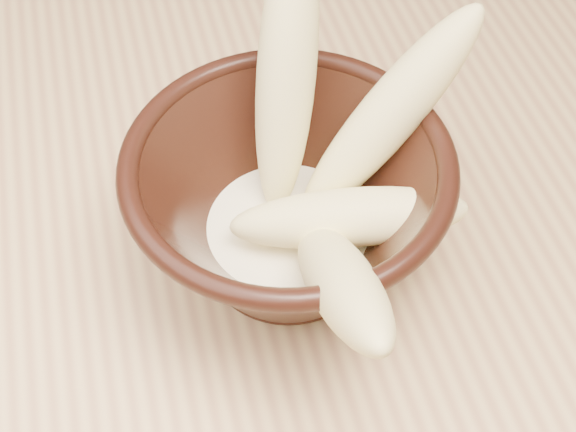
% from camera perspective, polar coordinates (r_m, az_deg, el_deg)
% --- Properties ---
extents(bowl, '(0.18, 0.18, 0.10)m').
position_cam_1_polar(bowl, '(0.45, -0.00, 0.67)').
color(bowl, black).
rests_on(bowl, table).
extents(milk_puddle, '(0.10, 0.10, 0.01)m').
position_cam_1_polar(milk_puddle, '(0.47, 0.00, -1.19)').
color(milk_puddle, '#FFF4CD').
rests_on(milk_puddle, bowl).
extents(banana_upright, '(0.07, 0.11, 0.16)m').
position_cam_1_polar(banana_upright, '(0.45, -0.11, 10.23)').
color(banana_upright, '#FAF094').
rests_on(banana_upright, bowl).
extents(banana_right, '(0.13, 0.07, 0.13)m').
position_cam_1_polar(banana_right, '(0.45, 7.14, 7.11)').
color(banana_right, '#FAF094').
rests_on(banana_right, bowl).
extents(banana_across, '(0.14, 0.06, 0.04)m').
position_cam_1_polar(banana_across, '(0.44, 4.30, -0.13)').
color(banana_across, '#FAF094').
rests_on(banana_across, bowl).
extents(banana_front, '(0.04, 0.15, 0.11)m').
position_cam_1_polar(banana_front, '(0.39, 3.75, -4.66)').
color(banana_front, '#FAF094').
rests_on(banana_front, bowl).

